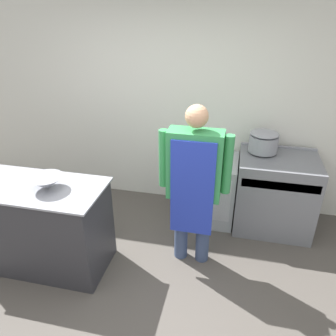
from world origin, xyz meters
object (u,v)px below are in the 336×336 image
at_px(mixing_bowl, 47,183).
at_px(stock_pot, 264,141).
at_px(stove, 275,193).
at_px(person_cook, 194,179).
at_px(fridge_unit, 211,189).

xyz_separation_m(mixing_bowl, stock_pot, (1.98, 1.32, 0.06)).
height_order(stove, mixing_bowl, mixing_bowl).
height_order(stove, person_cook, person_cook).
xyz_separation_m(stove, person_cook, (-0.86, -0.79, 0.52)).
bearing_deg(fridge_unit, person_cook, -97.71).
distance_m(person_cook, mixing_bowl, 1.38).
bearing_deg(fridge_unit, stove, -3.40).
relative_size(stove, fridge_unit, 1.18).
height_order(fridge_unit, person_cook, person_cook).
xyz_separation_m(stove, fridge_unit, (-0.75, 0.04, -0.06)).
bearing_deg(stock_pot, mixing_bowl, -146.35).
bearing_deg(person_cook, stove, 42.41).
bearing_deg(person_cook, fridge_unit, 82.29).
xyz_separation_m(fridge_unit, person_cook, (-0.11, -0.83, 0.58)).
relative_size(stove, mixing_bowl, 2.97).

